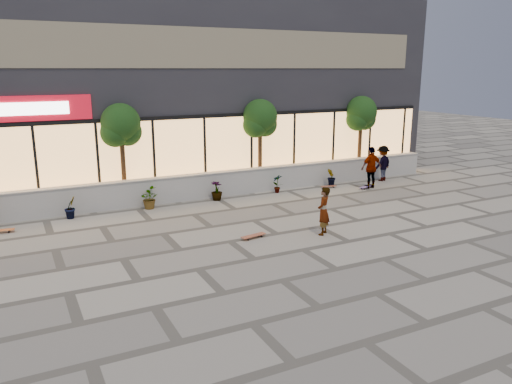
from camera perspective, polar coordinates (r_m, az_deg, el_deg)
name	(u,v)px	position (r m, az deg, el deg)	size (l,w,h in m)	color
ground	(303,250)	(14.83, 5.45, -6.60)	(80.00, 80.00, 0.00)	#A39E8E
planter_wall	(214,185)	(20.69, -4.83, 0.86)	(22.00, 0.42, 1.04)	beige
retail_building	(170,88)	(25.35, -9.75, 11.61)	(24.00, 9.17, 8.50)	#28272D
shrub_b	(70,207)	(18.88, -20.44, -1.64)	(0.45, 0.36, 0.81)	#1B3A12
shrub_c	(148,198)	(19.34, -12.20, -0.70)	(0.73, 0.63, 0.81)	#1B3A12
shrub_d	(217,190)	(20.18, -4.50, 0.18)	(0.45, 0.45, 0.81)	#1B3A12
shrub_e	(277,183)	(21.36, 2.46, 0.98)	(0.43, 0.29, 0.81)	#1B3A12
shrub_f	(331,177)	(22.83, 8.62, 1.68)	(0.45, 0.36, 0.81)	#1B3A12
tree_midwest	(121,128)	(19.95, -15.19, 7.12)	(1.60, 1.50, 3.92)	#472919
tree_mideast	(260,121)	(21.94, 0.47, 8.17)	(1.60, 1.50, 3.92)	#472919
tree_east	(361,115)	(24.92, 11.93, 8.57)	(1.60, 1.50, 3.92)	#472919
skater_center	(324,211)	(16.01, 7.73, -2.17)	(0.57, 0.37, 1.56)	white
skater_right_near	(371,168)	(22.66, 13.04, 2.74)	(1.09, 0.45, 1.86)	silver
skater_right_far	(383,163)	(24.33, 14.26, 3.20)	(1.08, 0.62, 1.67)	maroon
skateboard_center	(253,236)	(15.70, -0.30, -5.02)	(0.88, 0.38, 0.10)	brown
skateboard_left	(0,231)	(18.19, -27.24, -3.94)	(0.89, 0.34, 0.11)	orange
skateboard_right_near	(329,186)	(22.52, 8.31, 0.66)	(0.73, 0.32, 0.09)	brown
skateboard_right_far	(366,187)	(22.70, 12.45, 0.60)	(0.84, 0.47, 0.10)	#6C5094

